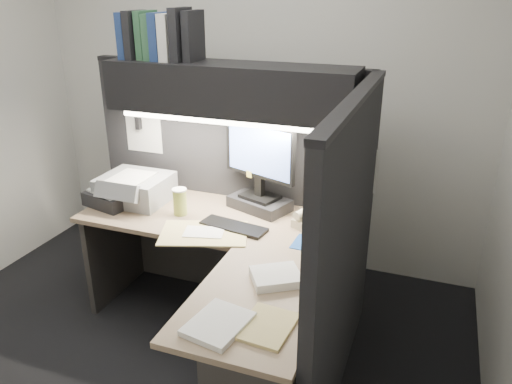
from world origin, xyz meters
TOP-DOWN VIEW (x-y plane):
  - floor at (0.00, 0.00)m, footprint 3.50×3.50m
  - wall_back at (0.00, 1.50)m, footprint 3.50×0.04m
  - partition_back at (0.03, 0.93)m, footprint 1.90×0.06m
  - partition_right at (0.98, 0.18)m, footprint 0.06×1.50m
  - desk at (0.43, -0.00)m, footprint 1.70×1.53m
  - overhead_shelf at (0.12, 0.75)m, footprint 1.55×0.34m
  - task_light_tube at (0.12, 0.61)m, footprint 1.32×0.04m
  - monitor at (0.31, 0.77)m, footprint 0.51×0.35m
  - keyboard at (0.27, 0.45)m, footprint 0.43×0.20m
  - mousepad at (0.75, 0.41)m, footprint 0.21×0.19m
  - mouse at (0.76, 0.42)m, footprint 0.09×0.12m
  - telephone at (0.72, 0.64)m, footprint 0.28×0.28m
  - coffee_cup at (-0.13, 0.52)m, footprint 0.11×0.11m
  - printer at (-0.51, 0.61)m, footprint 0.44×0.37m
  - notebook_stack at (-0.63, 0.50)m, footprint 0.35×0.32m
  - open_folder at (0.13, 0.32)m, footprint 0.58×0.47m
  - paper_stack_a at (0.69, -0.01)m, footprint 0.30×0.29m
  - paper_stack_b at (0.57, -0.44)m, footprint 0.26×0.31m
  - manila_stack at (0.76, -0.37)m, footprint 0.23×0.28m
  - binder_row at (-0.33, 0.75)m, footprint 0.49×0.25m
  - pinned_papers at (0.42, 0.56)m, footprint 1.76×1.31m

SIDE VIEW (x-z plane):
  - floor at x=0.00m, z-range 0.00..0.00m
  - desk at x=0.43m, z-range 0.08..0.81m
  - mousepad at x=0.75m, z-range 0.73..0.73m
  - open_folder at x=0.13m, z-range 0.73..0.74m
  - manila_stack at x=0.76m, z-range 0.73..0.75m
  - keyboard at x=0.27m, z-range 0.73..0.75m
  - paper_stack_b at x=0.57m, z-range 0.73..0.76m
  - paper_stack_a at x=0.69m, z-range 0.73..0.77m
  - mouse at x=0.76m, z-range 0.73..0.77m
  - telephone at x=0.72m, z-range 0.73..0.82m
  - notebook_stack at x=-0.63m, z-range 0.73..0.82m
  - partition_back at x=0.03m, z-range 0.00..1.60m
  - partition_right at x=0.98m, z-range 0.00..1.60m
  - coffee_cup at x=-0.13m, z-range 0.73..0.89m
  - printer at x=-0.51m, z-range 0.73..0.90m
  - monitor at x=0.31m, z-range 0.67..1.24m
  - pinned_papers at x=0.42m, z-range 0.80..1.31m
  - task_light_tube at x=0.12m, z-range 1.31..1.35m
  - wall_back at x=0.00m, z-range 0.00..2.70m
  - overhead_shelf at x=0.12m, z-range 1.35..1.65m
  - binder_row at x=-0.33m, z-range 1.64..1.95m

